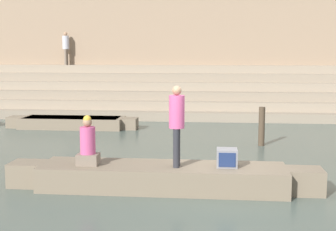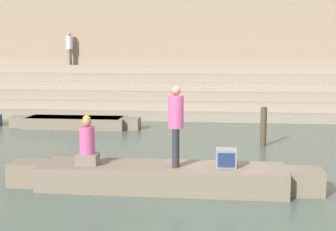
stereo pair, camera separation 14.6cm
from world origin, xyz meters
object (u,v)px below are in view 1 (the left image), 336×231
(person_standing, at_px, (177,120))
(mooring_post, at_px, (262,126))
(rowboat_main, at_px, (162,176))
(person_rowing, at_px, (88,145))
(person_on_steps, at_px, (66,46))
(tv_set, at_px, (227,158))
(moored_boat_shore, at_px, (72,122))

(person_standing, height_order, mooring_post, person_standing)
(rowboat_main, height_order, person_rowing, person_rowing)
(mooring_post, height_order, person_on_steps, person_on_steps)
(tv_set, bearing_deg, rowboat_main, 172.63)
(rowboat_main, relative_size, person_rowing, 6.25)
(person_rowing, bearing_deg, rowboat_main, -6.24)
(rowboat_main, xyz_separation_m, person_standing, (0.31, -0.08, 1.21))
(mooring_post, relative_size, person_on_steps, 0.74)
(moored_boat_shore, height_order, mooring_post, mooring_post)
(person_on_steps, bearing_deg, person_rowing, -127.95)
(person_rowing, height_order, tv_set, person_rowing)
(person_standing, distance_m, moored_boat_shore, 9.31)
(rowboat_main, height_order, person_on_steps, person_on_steps)
(mooring_post, bearing_deg, person_standing, -113.55)
(mooring_post, xyz_separation_m, person_on_steps, (-8.98, 8.56, 2.64))
(tv_set, relative_size, moored_boat_shore, 0.08)
(person_rowing, relative_size, person_on_steps, 0.64)
(tv_set, height_order, mooring_post, mooring_post)
(rowboat_main, xyz_separation_m, tv_set, (1.35, 0.02, 0.43))
(rowboat_main, xyz_separation_m, moored_boat_shore, (-4.40, 7.85, -0.05))
(person_standing, bearing_deg, rowboat_main, 154.02)
(person_rowing, bearing_deg, person_on_steps, 98.98)
(mooring_post, distance_m, person_on_steps, 12.68)
(moored_boat_shore, relative_size, person_on_steps, 3.09)
(person_standing, xyz_separation_m, moored_boat_shore, (-4.71, 7.93, -1.26))
(person_standing, xyz_separation_m, person_on_steps, (-6.75, 13.67, 1.76))
(rowboat_main, relative_size, mooring_post, 5.45)
(person_standing, height_order, tv_set, person_standing)
(rowboat_main, bearing_deg, person_on_steps, 115.81)
(tv_set, bearing_deg, mooring_post, 68.33)
(tv_set, distance_m, person_on_steps, 15.85)
(rowboat_main, height_order, mooring_post, mooring_post)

